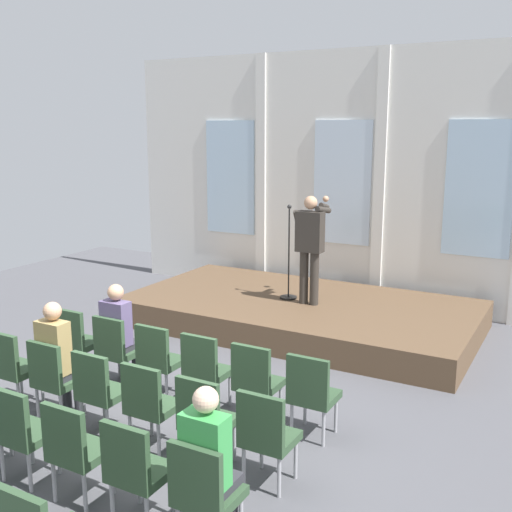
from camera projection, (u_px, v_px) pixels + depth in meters
The scene contains 24 objects.
ground_plane at pixel (143, 430), 6.62m from camera, with size 15.16×15.16×0.00m, color #4C4C51.
rear_partition at pixel (345, 179), 11.12m from camera, with size 8.89×0.14×4.55m.
stage_platform at pixel (301, 313), 10.04m from camera, with size 5.54×2.96×0.44m, color brown.
speaker at pixel (310, 242), 9.59m from camera, with size 0.52×0.69×1.73m.
mic_stand at pixel (289, 278), 10.03m from camera, with size 0.28×0.28×1.55m.
chair_r0_c0 at pixel (76, 338), 7.91m from camera, with size 0.46×0.44×0.94m.
chair_r0_c1 at pixel (116, 347), 7.60m from camera, with size 0.46×0.44×0.94m.
audience_r0_c1 at pixel (119, 330), 7.62m from camera, with size 0.36×0.39×1.33m.
chair_r0_c2 at pixel (158, 357), 7.28m from camera, with size 0.46×0.44×0.94m.
chair_r0_c3 at pixel (205, 367), 6.97m from camera, with size 0.46×0.44×0.94m.
chair_r0_c4 at pixel (256, 378), 6.66m from camera, with size 0.46×0.44×0.94m.
chair_r0_c5 at pixel (312, 391), 6.34m from camera, with size 0.46×0.44×0.94m.
chair_r1_c0 at pixel (12, 364), 7.05m from camera, with size 0.46×0.44×0.94m.
chair_r1_c1 at pixel (54, 375), 6.74m from camera, with size 0.46×0.44×0.94m.
audience_r1_c1 at pixel (58, 354), 6.76m from camera, with size 0.36×0.39×1.36m.
chair_r1_c2 at pixel (99, 388), 6.42m from camera, with size 0.46×0.44×0.94m.
chair_r1_c3 at pixel (149, 401), 6.11m from camera, with size 0.46×0.44×0.94m.
chair_r1_c4 at pixel (204, 416), 5.80m from camera, with size 0.46×0.44×0.94m.
chair_r1_c5 at pixel (266, 432), 5.48m from camera, with size 0.46×0.44×0.94m.
chair_r2_c2 at pixel (21, 428), 5.56m from camera, with size 0.46×0.44×0.94m.
chair_r2_c3 at pixel (75, 446), 5.25m from camera, with size 0.46×0.44×0.94m.
chair_r2_c4 at pixel (135, 467), 4.93m from camera, with size 0.46×0.44×0.94m.
chair_r2_c5 at pixel (204, 490), 4.62m from camera, with size 0.46×0.44×0.94m.
audience_r2_c5 at pixel (209, 459), 4.65m from camera, with size 0.36×0.39×1.35m.
Camera 1 is at (4.01, -4.73, 3.23)m, focal length 42.98 mm.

